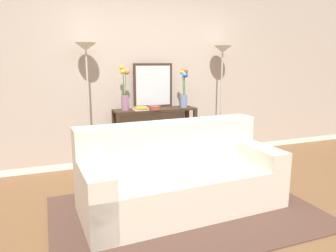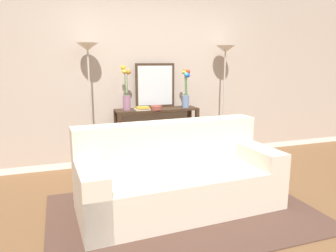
{
  "view_description": "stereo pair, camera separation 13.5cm",
  "coord_description": "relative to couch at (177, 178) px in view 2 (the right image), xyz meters",
  "views": [
    {
      "loc": [
        -1.41,
        -2.72,
        1.52
      ],
      "look_at": [
        -0.02,
        0.87,
        0.74
      ],
      "focal_mm": 33.97,
      "sensor_mm": 36.0,
      "label": 1
    },
    {
      "loc": [
        -1.29,
        -2.77,
        1.52
      ],
      "look_at": [
        -0.02,
        0.87,
        0.74
      ],
      "focal_mm": 33.97,
      "sensor_mm": 36.0,
      "label": 2
    }
  ],
  "objects": [
    {
      "name": "ground_plane",
      "position": [
        0.15,
        -0.19,
        -0.32
      ],
      "size": [
        16.0,
        16.0,
        0.02
      ],
      "primitive_type": "cube",
      "color": "brown"
    },
    {
      "name": "back_wall",
      "position": [
        0.15,
        1.73,
        1.2
      ],
      "size": [
        12.0,
        0.15,
        3.02
      ],
      "color": "white",
      "rests_on": "ground"
    },
    {
      "name": "area_rug",
      "position": [
        0.0,
        -0.16,
        -0.31
      ],
      "size": [
        2.66,
        1.76,
        0.01
      ],
      "color": "#51382D",
      "rests_on": "ground"
    },
    {
      "name": "couch",
      "position": [
        0.0,
        0.0,
        0.0
      ],
      "size": [
        2.11,
        0.99,
        0.88
      ],
      "color": "beige",
      "rests_on": "ground"
    },
    {
      "name": "console_table",
      "position": [
        0.22,
        1.42,
        0.26
      ],
      "size": [
        1.21,
        0.34,
        0.85
      ],
      "color": "#382619",
      "rests_on": "ground"
    },
    {
      "name": "floor_lamp_left",
      "position": [
        -0.73,
        1.42,
        1.07
      ],
      "size": [
        0.28,
        0.28,
        1.76
      ],
      "color": "#B7B2A8",
      "rests_on": "ground"
    },
    {
      "name": "floor_lamp_right",
      "position": [
        1.31,
        1.42,
        1.07
      ],
      "size": [
        0.28,
        0.28,
        1.76
      ],
      "color": "#B7B2A8",
      "rests_on": "ground"
    },
    {
      "name": "wall_mirror",
      "position": [
        0.24,
        1.56,
        0.86
      ],
      "size": [
        0.6,
        0.02,
        0.65
      ],
      "color": "#382619",
      "rests_on": "console_table"
    },
    {
      "name": "vase_tall_flowers",
      "position": [
        -0.23,
        1.43,
        0.76
      ],
      "size": [
        0.13,
        0.11,
        0.62
      ],
      "color": "gray",
      "rests_on": "console_table"
    },
    {
      "name": "vase_short_flowers",
      "position": [
        0.66,
        1.39,
        0.8
      ],
      "size": [
        0.12,
        0.13,
        0.58
      ],
      "color": "#6B84AD",
      "rests_on": "console_table"
    },
    {
      "name": "fruit_bowl",
      "position": [
        0.18,
        1.32,
        0.57
      ],
      "size": [
        0.17,
        0.17,
        0.06
      ],
      "color": "brown",
      "rests_on": "console_table"
    },
    {
      "name": "book_stack",
      "position": [
        -0.02,
        1.34,
        0.56
      ],
      "size": [
        0.21,
        0.15,
        0.05
      ],
      "color": "silver",
      "rests_on": "console_table"
    },
    {
      "name": "book_row_under_console",
      "position": [
        -0.14,
        1.42,
        -0.26
      ],
      "size": [
        0.31,
        0.17,
        0.13
      ],
      "color": "tan",
      "rests_on": "ground"
    }
  ]
}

